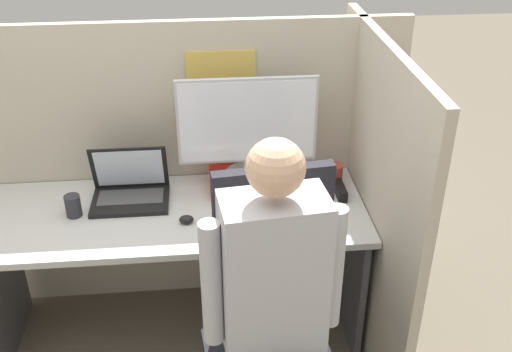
{
  "coord_description": "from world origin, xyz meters",
  "views": [
    {
      "loc": [
        0.15,
        -1.91,
        2.15
      ],
      "look_at": [
        0.35,
        0.16,
        0.96
      ],
      "focal_mm": 42.0,
      "sensor_mm": 36.0,
      "label": 1
    }
  ],
  "objects_px": {
    "stapler": "(340,191)",
    "office_chair": "(272,322)",
    "pen_cup": "(73,206)",
    "carrot_toy": "(237,231)",
    "person": "(273,305)",
    "coffee_mug": "(334,174)",
    "laptop": "(130,190)",
    "monitor": "(247,125)",
    "paper_box": "(248,181)"
  },
  "relations": [
    {
      "from": "stapler",
      "to": "office_chair",
      "type": "distance_m",
      "value": 0.77
    },
    {
      "from": "office_chair",
      "to": "pen_cup",
      "type": "relative_size",
      "value": 11.64
    },
    {
      "from": "stapler",
      "to": "carrot_toy",
      "type": "height_order",
      "value": "carrot_toy"
    },
    {
      "from": "person",
      "to": "pen_cup",
      "type": "height_order",
      "value": "person"
    },
    {
      "from": "stapler",
      "to": "coffee_mug",
      "type": "height_order",
      "value": "coffee_mug"
    },
    {
      "from": "laptop",
      "to": "person",
      "type": "bearing_deg",
      "value": -57.64
    },
    {
      "from": "laptop",
      "to": "carrot_toy",
      "type": "height_order",
      "value": "laptop"
    },
    {
      "from": "coffee_mug",
      "to": "person",
      "type": "bearing_deg",
      "value": -113.43
    },
    {
      "from": "stapler",
      "to": "laptop",
      "type": "bearing_deg",
      "value": 176.89
    },
    {
      "from": "person",
      "to": "pen_cup",
      "type": "xyz_separation_m",
      "value": [
        -0.78,
        0.75,
        -0.04
      ]
    },
    {
      "from": "laptop",
      "to": "pen_cup",
      "type": "relative_size",
      "value": 3.45
    },
    {
      "from": "monitor",
      "to": "office_chair",
      "type": "distance_m",
      "value": 0.88
    },
    {
      "from": "carrot_toy",
      "to": "coffee_mug",
      "type": "distance_m",
      "value": 0.62
    },
    {
      "from": "monitor",
      "to": "pen_cup",
      "type": "relative_size",
      "value": 6.3
    },
    {
      "from": "laptop",
      "to": "office_chair",
      "type": "height_order",
      "value": "office_chair"
    },
    {
      "from": "laptop",
      "to": "stapler",
      "type": "height_order",
      "value": "laptop"
    },
    {
      "from": "monitor",
      "to": "office_chair",
      "type": "height_order",
      "value": "monitor"
    },
    {
      "from": "pen_cup",
      "to": "monitor",
      "type": "bearing_deg",
      "value": 12.21
    },
    {
      "from": "paper_box",
      "to": "laptop",
      "type": "relative_size",
      "value": 1.03
    },
    {
      "from": "carrot_toy",
      "to": "person",
      "type": "height_order",
      "value": "person"
    },
    {
      "from": "paper_box",
      "to": "stapler",
      "type": "height_order",
      "value": "paper_box"
    },
    {
      "from": "person",
      "to": "laptop",
      "type": "bearing_deg",
      "value": 122.36
    },
    {
      "from": "carrot_toy",
      "to": "monitor",
      "type": "bearing_deg",
      "value": 78.79
    },
    {
      "from": "person",
      "to": "coffee_mug",
      "type": "distance_m",
      "value": 1.0
    },
    {
      "from": "paper_box",
      "to": "person",
      "type": "distance_m",
      "value": 0.91
    },
    {
      "from": "laptop",
      "to": "pen_cup",
      "type": "bearing_deg",
      "value": -155.34
    },
    {
      "from": "stapler",
      "to": "coffee_mug",
      "type": "relative_size",
      "value": 1.46
    },
    {
      "from": "stapler",
      "to": "person",
      "type": "distance_m",
      "value": 0.9
    },
    {
      "from": "laptop",
      "to": "pen_cup",
      "type": "xyz_separation_m",
      "value": [
        -0.23,
        -0.11,
        0.0
      ]
    },
    {
      "from": "stapler",
      "to": "person",
      "type": "relative_size",
      "value": 0.1
    },
    {
      "from": "monitor",
      "to": "laptop",
      "type": "distance_m",
      "value": 0.6
    },
    {
      "from": "stapler",
      "to": "carrot_toy",
      "type": "xyz_separation_m",
      "value": [
        -0.49,
        -0.28,
        0.0
      ]
    },
    {
      "from": "carrot_toy",
      "to": "coffee_mug",
      "type": "xyz_separation_m",
      "value": [
        0.48,
        0.39,
        0.02
      ]
    },
    {
      "from": "stapler",
      "to": "office_chair",
      "type": "height_order",
      "value": "office_chair"
    },
    {
      "from": "paper_box",
      "to": "office_chair",
      "type": "xyz_separation_m",
      "value": [
        0.03,
        -0.75,
        -0.17
      ]
    },
    {
      "from": "laptop",
      "to": "stapler",
      "type": "bearing_deg",
      "value": -3.11
    },
    {
      "from": "pen_cup",
      "to": "laptop",
      "type": "bearing_deg",
      "value": 24.66
    },
    {
      "from": "office_chair",
      "to": "pen_cup",
      "type": "distance_m",
      "value": 1.01
    },
    {
      "from": "stapler",
      "to": "carrot_toy",
      "type": "relative_size",
      "value": 0.99
    },
    {
      "from": "paper_box",
      "to": "monitor",
      "type": "bearing_deg",
      "value": 90.0
    },
    {
      "from": "paper_box",
      "to": "monitor",
      "type": "distance_m",
      "value": 0.28
    },
    {
      "from": "stapler",
      "to": "office_chair",
      "type": "relative_size",
      "value": 0.12
    },
    {
      "from": "carrot_toy",
      "to": "stapler",
      "type": "bearing_deg",
      "value": 29.61
    },
    {
      "from": "person",
      "to": "pen_cup",
      "type": "bearing_deg",
      "value": 136.02
    },
    {
      "from": "office_chair",
      "to": "carrot_toy",
      "type": "bearing_deg",
      "value": 105.74
    },
    {
      "from": "monitor",
      "to": "office_chair",
      "type": "bearing_deg",
      "value": -88.03
    },
    {
      "from": "paper_box",
      "to": "laptop",
      "type": "xyz_separation_m",
      "value": [
        -0.53,
        -0.06,
        0.01
      ]
    },
    {
      "from": "coffee_mug",
      "to": "laptop",
      "type": "bearing_deg",
      "value": -176.36
    },
    {
      "from": "paper_box",
      "to": "office_chair",
      "type": "height_order",
      "value": "office_chair"
    },
    {
      "from": "carrot_toy",
      "to": "office_chair",
      "type": "height_order",
      "value": "office_chair"
    }
  ]
}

